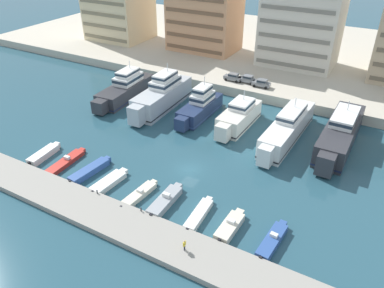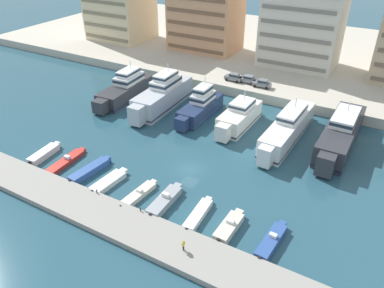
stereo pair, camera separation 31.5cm
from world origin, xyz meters
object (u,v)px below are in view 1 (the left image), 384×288
yacht_white_center (287,128)px  pedestrian_near_edge (184,244)px  yacht_ivory_center_left (239,117)px  car_grey_left (247,79)px  motorboat_cream_center (139,195)px  car_grey_far_left (233,77)px  motorboat_white_far_left (44,154)px  car_grey_mid_left (261,83)px  motorboat_white_mid_right (199,214)px  yacht_silver_left (162,95)px  motorboat_grey_center_right (165,201)px  motorboat_red_left (66,162)px  yacht_charcoal_center_right (340,133)px  yacht_navy_mid_left (200,106)px  motorboat_blue_mid_left (90,170)px  yacht_charcoal_far_left (125,88)px  motorboat_white_center_left (109,182)px  motorboat_blue_far_right (272,241)px  motorboat_cream_right (230,226)px

yacht_white_center → pedestrian_near_edge: size_ratio=14.22×
yacht_ivory_center_left → car_grey_left: bearing=106.8°
motorboat_cream_center → car_grey_far_left: 43.35m
motorboat_white_far_left → car_grey_mid_left: bearing=61.3°
motorboat_cream_center → motorboat_white_mid_right: motorboat_cream_center is taller
motorboat_white_mid_right → car_grey_mid_left: 42.86m
yacht_silver_left → motorboat_grey_center_right: 31.64m
motorboat_red_left → yacht_charcoal_center_right: bearing=36.7°
yacht_navy_mid_left → motorboat_cream_center: bearing=-80.4°
motorboat_blue_mid_left → motorboat_red_left: bearing=179.5°
motorboat_white_mid_right → motorboat_blue_mid_left: bearing=178.7°
yacht_charcoal_far_left → motorboat_blue_mid_left: size_ratio=2.38×
yacht_charcoal_far_left → car_grey_mid_left: bearing=31.2°
yacht_charcoal_center_right → car_grey_mid_left: size_ratio=5.49×
motorboat_red_left → yacht_navy_mid_left: bearing=67.2°
yacht_charcoal_far_left → yacht_ivory_center_left: size_ratio=1.31×
motorboat_white_mid_right → motorboat_white_center_left: bearing=-179.0°
motorboat_cream_center → yacht_white_center: bearing=63.0°
yacht_charcoal_far_left → pedestrian_near_edge: 47.98m
yacht_ivory_center_left → motorboat_white_far_left: yacht_ivory_center_left is taller
motorboat_red_left → car_grey_mid_left: bearing=66.4°
yacht_navy_mid_left → yacht_white_center: (18.19, -0.49, 0.10)m
yacht_silver_left → car_grey_far_left: size_ratio=4.91×
yacht_charcoal_center_right → motorboat_cream_center: (-22.31, -29.27, -1.93)m
motorboat_blue_mid_left → motorboat_blue_far_right: bearing=-0.5°
yacht_charcoal_far_left → motorboat_cream_right: yacht_charcoal_far_left is taller
yacht_charcoal_center_right → motorboat_white_center_left: size_ratio=3.22×
motorboat_cream_center → motorboat_white_mid_right: size_ratio=1.03×
yacht_ivory_center_left → motorboat_grey_center_right: (0.25, -26.37, -1.46)m
yacht_ivory_center_left → motorboat_grey_center_right: 26.41m
motorboat_cream_center → motorboat_blue_far_right: bearing=2.1°
car_grey_far_left → motorboat_cream_right: bearing=-66.3°
yacht_silver_left → yacht_charcoal_center_right: yacht_silver_left is taller
yacht_charcoal_center_right → motorboat_grey_center_right: size_ratio=2.93×
yacht_charcoal_far_left → motorboat_cream_right: (37.64, -26.60, -1.65)m
yacht_charcoal_center_right → car_grey_far_left: 30.06m
yacht_charcoal_far_left → motorboat_red_left: bearing=-73.3°
motorboat_cream_right → motorboat_blue_far_right: 5.60m
motorboat_white_far_left → car_grey_far_left: (15.89, 42.27, 2.57)m
motorboat_white_far_left → motorboat_blue_far_right: bearing=-0.0°
yacht_ivory_center_left → motorboat_cream_right: yacht_ivory_center_left is taller
yacht_charcoal_center_right → motorboat_white_far_left: size_ratio=3.28×
yacht_silver_left → motorboat_white_mid_right: (23.10, -26.24, -2.31)m
yacht_silver_left → pedestrian_near_edge: yacht_silver_left is taller
yacht_charcoal_center_right → car_grey_left: (-23.31, 14.22, 0.79)m
motorboat_blue_far_right → car_grey_mid_left: 45.49m
motorboat_cream_right → pedestrian_near_edge: bearing=-114.5°
motorboat_white_center_left → pedestrian_near_edge: size_ratio=4.57×
motorboat_blue_mid_left → yacht_navy_mid_left: bearing=77.8°
yacht_ivory_center_left → motorboat_grey_center_right: size_ratio=1.92×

